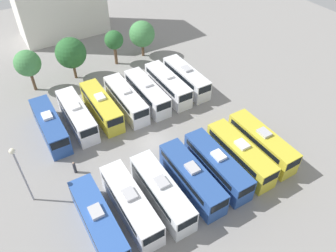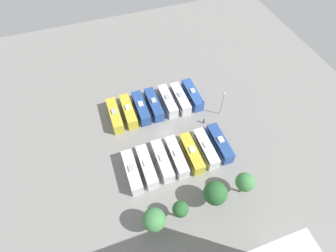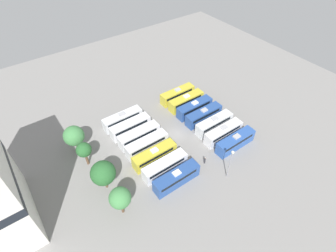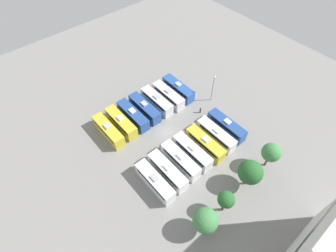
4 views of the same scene
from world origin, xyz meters
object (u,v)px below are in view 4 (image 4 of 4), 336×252
Objects in this scene: bus_3 at (145,108)px; bus_8 at (216,135)px; bus_0 at (178,89)px; light_pole at (213,84)px; tree_1 at (250,172)px; bus_6 at (108,131)px; bus_11 at (181,160)px; bus_13 at (155,181)px; bus_4 at (133,115)px; tree_2 at (226,200)px; bus_2 at (157,101)px; tree_0 at (271,153)px; bus_5 at (121,122)px; tree_3 at (205,220)px; bus_12 at (168,171)px; worker_person at (200,110)px; bus_7 at (227,126)px; bus_10 at (192,151)px; bus_1 at (168,95)px; bus_9 at (205,144)px.

bus_3 and bus_8 have the same top height.
bus_0 is 9.66m from light_pole.
light_pole is 1.14× the size of tree_1.
bus_6 and bus_11 have the same top height.
light_pole is at bearing -159.84° from bus_13.
tree_2 reaches higher than bus_4.
bus_2 is 1.00× the size of bus_3.
tree_2 is at bearing 2.85° from tree_0.
bus_11 is at bearing 102.24° from bus_5.
bus_13 is (3.59, 17.37, 0.00)m from bus_5.
tree_3 reaches higher than bus_3.
bus_12 is at bearing 22.52° from light_pole.
bus_7 is at bearing 93.34° from worker_person.
tree_0 is (-10.49, 29.02, 3.05)m from bus_3.
light_pole reaches higher than bus_6.
bus_10 is at bearing -1.47° from bus_8.
bus_7 is 1.26× the size of light_pole.
bus_4 is 20.47m from bus_8.
bus_3 is at bearing -70.12° from tree_0.
bus_7 is at bearing 113.21° from bus_2.
worker_person is at bearing 110.95° from bus_1.
bus_12 is (10.89, -0.21, 0.00)m from bus_9.
bus_13 is 5.67× the size of worker_person.
bus_0 is 1.00× the size of bus_4.
bus_3 and bus_9 have the same top height.
bus_8 is (-11.01, 17.25, 0.00)m from bus_4.
bus_0 is at bearing -89.72° from bus_7.
bus_3 is 18.79m from bus_8.
tree_3 is (-1.26, 12.48, 2.52)m from bus_13.
worker_person is at bearing -133.92° from tree_3.
light_pole is at bearing -104.63° from tree_0.
bus_3 is at bearing -178.98° from bus_6.
bus_3 is 20.42m from bus_7.
bus_7 is at bearing 179.95° from bus_10.
light_pole reaches higher than bus_10.
worker_person is (-10.72, 8.97, -0.90)m from bus_3.
bus_3 is at bearing -112.60° from bus_12.
tree_2 is (11.40, 29.37, 2.77)m from bus_1.
bus_11 is 3.77m from bus_12.
bus_0 is 29.03m from tree_0.
bus_2 is 1.00× the size of bus_13.
tree_0 is (-10.43, 11.94, 3.05)m from bus_10.
bus_7 and bus_12 have the same top height.
bus_1 is 16.89m from bus_8.
bus_1 is at bearing -136.74° from bus_13.
tree_1 is at bearing 60.19° from light_pole.
tree_2 reaches higher than worker_person.
bus_10 is at bearing 178.86° from bus_11.
bus_8 is at bearing 48.18° from light_pole.
bus_7 is 1.00× the size of bus_8.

